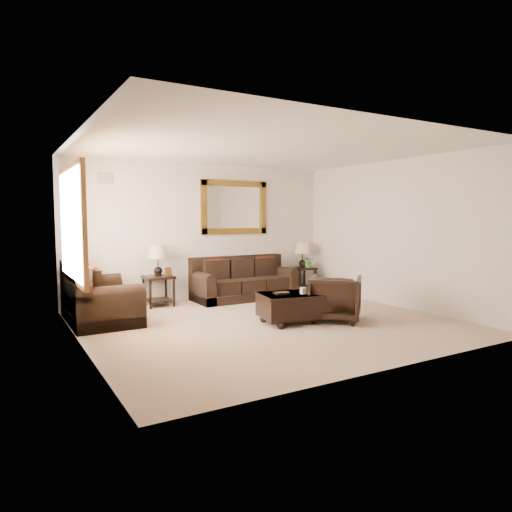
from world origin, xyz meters
TOP-DOWN VIEW (x-y plane):
  - room at (0.00, 0.00)m, footprint 5.51×5.01m
  - window at (-2.70, 0.90)m, footprint 0.07×1.96m
  - mirror at (0.69, 2.47)m, footprint 1.50×0.06m
  - air_vent at (-1.90, 2.48)m, footprint 0.25×0.02m
  - sofa at (0.69, 2.09)m, footprint 2.07×0.90m
  - loveseat at (-2.30, 1.46)m, footprint 0.99×1.66m
  - end_table_left at (-1.05, 2.20)m, footprint 0.52×0.52m
  - end_table_right at (2.24, 2.21)m, footprint 0.50×0.50m
  - coffee_table at (0.53, -0.16)m, footprint 1.47×0.97m
  - armchair at (1.02, -0.38)m, footprint 1.06×1.06m
  - potted_plant at (2.35, 2.12)m, footprint 0.27×0.29m

SIDE VIEW (x-z plane):
  - coffee_table at x=0.53m, z-range 0.00..0.57m
  - sofa at x=0.69m, z-range -0.12..0.73m
  - loveseat at x=-2.30m, z-range -0.12..0.81m
  - armchair at x=1.02m, z-range 0.00..0.80m
  - potted_plant at x=2.35m, z-range 0.54..0.75m
  - end_table_right at x=2.24m, z-range 0.17..1.26m
  - end_table_left at x=-1.05m, z-range 0.17..1.31m
  - room at x=0.00m, z-range 0.00..2.71m
  - window at x=-2.70m, z-range 0.72..2.38m
  - mirror at x=0.69m, z-range 1.30..2.40m
  - air_vent at x=-1.90m, z-range 2.26..2.44m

